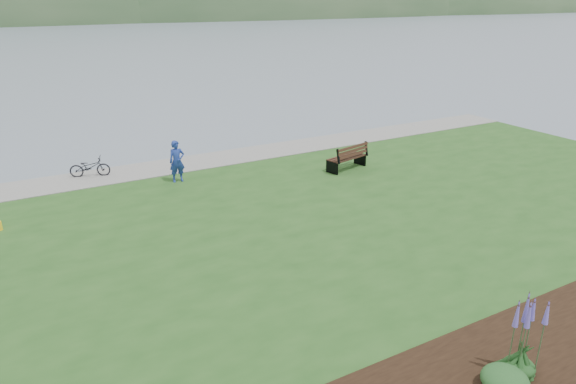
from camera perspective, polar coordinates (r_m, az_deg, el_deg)
ground at (r=17.87m, az=1.19°, el=-3.22°), size 600.00×600.00×0.00m
lawn at (r=16.26m, az=4.77°, el=-5.09°), size 34.00×20.00×0.40m
shoreline_path at (r=23.56m, az=-7.33°, el=3.74°), size 34.00×2.20×0.03m
far_hillside at (r=186.35m, az=-21.49°, el=17.35°), size 580.00×80.00×38.00m
park_bench at (r=21.85m, az=6.77°, el=3.91°), size 1.96×1.15×1.14m
person at (r=20.63m, az=-12.27°, el=3.73°), size 0.75×0.54×1.95m
bicycle_a at (r=22.37m, az=-21.17°, el=2.61°), size 1.02×1.68×0.83m
echium_4 at (r=11.02m, az=24.84°, el=-14.27°), size 0.62×0.62×2.05m
shrub_0 at (r=10.89m, az=22.96°, el=-18.72°), size 0.88×0.88×0.44m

